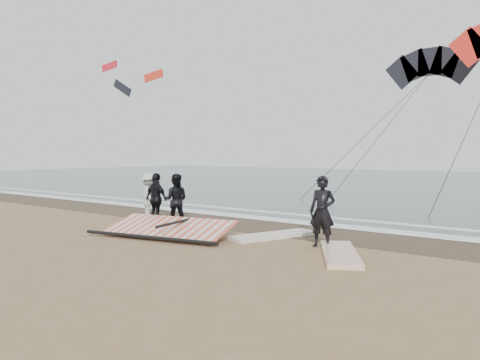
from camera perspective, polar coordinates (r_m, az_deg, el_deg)
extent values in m
plane|color=#8C704C|center=(11.38, -5.78, -8.89)|extent=(120.00, 120.00, 0.00)
cube|color=#233838|center=(41.86, 26.98, -0.40)|extent=(120.00, 54.00, 0.02)
cube|color=#4C3D2B|center=(14.92, 6.24, -5.98)|extent=(120.00, 2.80, 0.01)
cube|color=white|center=(16.11, 8.84, -5.24)|extent=(120.00, 0.90, 0.01)
cube|color=white|center=(17.61, 11.51, -4.55)|extent=(120.00, 0.45, 0.01)
imported|color=black|center=(12.11, 10.00, -3.80)|extent=(0.72, 0.52, 1.83)
cube|color=white|center=(11.29, 12.09, -8.77)|extent=(2.04, 2.73, 0.11)
cube|color=beige|center=(13.46, 4.12, -6.76)|extent=(1.59, 2.75, 0.11)
imported|color=black|center=(15.56, -7.87, -2.43)|extent=(1.07, 1.03, 1.73)
imported|color=black|center=(15.93, -10.15, -2.29)|extent=(1.05, 0.49, 1.75)
imported|color=#B5B6B1|center=(16.65, -11.01, -2.09)|extent=(1.28, 1.04, 1.73)
cube|color=black|center=(14.19, -7.47, -6.29)|extent=(2.64, 1.12, 0.10)
cube|color=#E14625|center=(13.59, -8.68, -5.65)|extent=(3.97, 2.17, 0.40)
cylinder|color=black|center=(13.10, -11.16, -6.84)|extent=(4.27, 0.97, 0.10)
cylinder|color=black|center=(13.36, -7.79, -5.15)|extent=(0.46, 1.85, 0.08)
cylinder|color=#262626|center=(25.69, 26.84, 7.48)|extent=(0.04, 0.04, 17.33)
cylinder|color=#262626|center=(30.30, 16.24, 6.39)|extent=(0.04, 0.04, 16.82)
cylinder|color=#262626|center=(29.97, 17.63, 6.41)|extent=(0.04, 0.04, 16.79)
cube|color=red|center=(54.59, -10.50, 12.38)|extent=(3.09, 0.12, 1.27)
cube|color=black|center=(55.37, -14.15, 10.84)|extent=(3.07, 0.12, 2.20)
cube|color=red|center=(64.32, -15.63, 13.21)|extent=(3.08, 0.12, 1.21)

